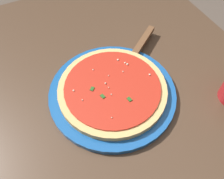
# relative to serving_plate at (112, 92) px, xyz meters

# --- Properties ---
(restaurant_table) EXTENTS (1.04, 0.94, 0.77)m
(restaurant_table) POSITION_rel_serving_plate_xyz_m (0.00, -0.04, -0.14)
(restaurant_table) COLOR black
(restaurant_table) RESTS_ON ground_plane
(serving_plate) EXTENTS (0.32, 0.32, 0.02)m
(serving_plate) POSITION_rel_serving_plate_xyz_m (0.00, 0.00, 0.00)
(serving_plate) COLOR #195199
(serving_plate) RESTS_ON restaurant_table
(pizza) EXTENTS (0.27, 0.27, 0.02)m
(pizza) POSITION_rel_serving_plate_xyz_m (-0.00, 0.00, 0.02)
(pizza) COLOR #DBB26B
(pizza) RESTS_ON serving_plate
(pizza_server) EXTENTS (0.17, 0.20, 0.01)m
(pizza_server) POSITION_rel_serving_plate_xyz_m (-0.09, 0.13, 0.01)
(pizza_server) COLOR silver
(pizza_server) RESTS_ON serving_plate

